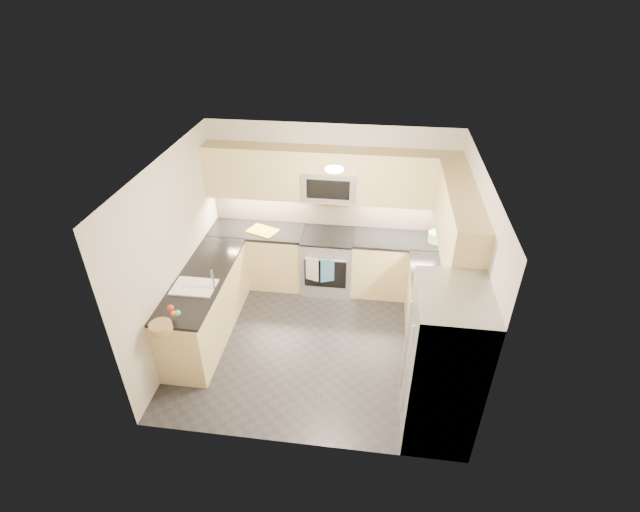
{
  "coord_description": "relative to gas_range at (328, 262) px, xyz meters",
  "views": [
    {
      "loc": [
        0.65,
        -4.64,
        4.37
      ],
      "look_at": [
        0.0,
        0.35,
        1.15
      ],
      "focal_mm": 26.0,
      "sensor_mm": 36.0,
      "label": 1
    }
  ],
  "objects": [
    {
      "name": "gas_range",
      "position": [
        0.0,
        0.0,
        0.0
      ],
      "size": [
        0.76,
        0.65,
        0.91
      ],
      "primitive_type": "cube",
      "color": "#A7ABAF",
      "rests_on": "floor"
    },
    {
      "name": "wall_back",
      "position": [
        0.0,
        0.32,
        0.79
      ],
      "size": [
        3.6,
        0.02,
        2.5
      ],
      "primitive_type": "cube",
      "color": "beige",
      "rests_on": "floor"
    },
    {
      "name": "ceiling",
      "position": [
        0.0,
        -1.28,
        2.04
      ],
      "size": [
        3.6,
        3.2,
        0.02
      ],
      "primitive_type": "cube",
      "color": "beige",
      "rests_on": "wall_back"
    },
    {
      "name": "base_cab_right",
      "position": [
        1.5,
        -1.12,
        -0.01
      ],
      "size": [
        0.6,
        1.7,
        0.9
      ],
      "primitive_type": "cube",
      "color": "#D7C282",
      "rests_on": "floor"
    },
    {
      "name": "utensil_bowl",
      "position": [
        1.57,
        0.02,
        0.55
      ],
      "size": [
        0.27,
        0.27,
        0.14
      ],
      "primitive_type": "cylinder",
      "rotation": [
        0.0,
        0.0,
        -0.13
      ],
      "color": "#70B84F",
      "rests_on": "countertop_back_right"
    },
    {
      "name": "oven_handle",
      "position": [
        0.0,
        -0.35,
        0.26
      ],
      "size": [
        0.6,
        0.02,
        0.02
      ],
      "primitive_type": "cylinder",
      "rotation": [
        0.0,
        1.57,
        0.0
      ],
      "color": "#B2B5BA",
      "rests_on": "gas_range"
    },
    {
      "name": "fruit_orange",
      "position": [
        -1.48,
        -2.16,
        0.6
      ],
      "size": [
        0.07,
        0.07,
        0.07
      ],
      "primitive_type": "sphere",
      "color": "#F05B1A",
      "rests_on": "fruit_basket"
    },
    {
      "name": "fruit_apple",
      "position": [
        -1.55,
        -2.08,
        0.6
      ],
      "size": [
        0.08,
        0.08,
        0.08
      ],
      "primitive_type": "sphere",
      "color": "#A93513",
      "rests_on": "fruit_basket"
    },
    {
      "name": "base_cab_back_right",
      "position": [
        1.09,
        0.02,
        -0.01
      ],
      "size": [
        1.42,
        0.6,
        0.9
      ],
      "primitive_type": "cube",
      "color": "#D7C282",
      "rests_on": "floor"
    },
    {
      "name": "dish_towel_blue",
      "position": [
        0.04,
        -0.37,
        0.1
      ],
      "size": [
        0.2,
        0.09,
        0.39
      ],
      "primitive_type": "cube",
      "rotation": [
        0.0,
        0.0,
        0.38
      ],
      "color": "#356392",
      "rests_on": "oven_handle"
    },
    {
      "name": "upper_cab_back",
      "position": [
        0.0,
        0.15,
        1.37
      ],
      "size": [
        3.6,
        0.35,
        0.75
      ],
      "primitive_type": "cube",
      "color": "#D7C282",
      "rests_on": "wall_back"
    },
    {
      "name": "dish_towel_check",
      "position": [
        -0.19,
        -0.37,
        0.1
      ],
      "size": [
        0.2,
        0.08,
        0.38
      ],
      "primitive_type": "cube",
      "rotation": [
        0.0,
        0.0,
        -0.3
      ],
      "color": "white",
      "rests_on": "oven_handle"
    },
    {
      "name": "oven_door_glass",
      "position": [
        0.0,
        -0.33,
        -0.01
      ],
      "size": [
        0.62,
        0.02,
        0.45
      ],
      "primitive_type": "cube",
      "color": "black",
      "rests_on": "gas_range"
    },
    {
      "name": "floor",
      "position": [
        0.0,
        -1.28,
        -0.46
      ],
      "size": [
        3.6,
        3.2,
        0.0
      ],
      "primitive_type": "cube",
      "color": "#27262C",
      "rests_on": "ground"
    },
    {
      "name": "faucet",
      "position": [
        -1.24,
        -1.53,
        0.62
      ],
      "size": [
        0.03,
        0.03,
        0.28
      ],
      "primitive_type": "cylinder",
      "color": "silver",
      "rests_on": "countertop_peninsula"
    },
    {
      "name": "microwave",
      "position": [
        0.0,
        0.12,
        1.24
      ],
      "size": [
        0.76,
        0.4,
        0.4
      ],
      "primitive_type": "cube",
      "color": "#A3A6AB",
      "rests_on": "upper_cab_back"
    },
    {
      "name": "fridge_handle_left",
      "position": [
        1.08,
        -2.61,
        0.49
      ],
      "size": [
        0.02,
        0.02,
        1.2
      ],
      "primitive_type": "cylinder",
      "color": "#B2B5BA",
      "rests_on": "refrigerator"
    },
    {
      "name": "fruit_basket",
      "position": [
        -1.57,
        -2.33,
        0.53
      ],
      "size": [
        0.31,
        0.31,
        0.09
      ],
      "primitive_type": "cylinder",
      "rotation": [
        0.0,
        0.0,
        -0.29
      ],
      "color": "#A57E4D",
      "rests_on": "countertop_peninsula"
    },
    {
      "name": "base_cab_back_left",
      "position": [
        -1.09,
        0.02,
        -0.01
      ],
      "size": [
        1.42,
        0.6,
        0.9
      ],
      "primitive_type": "cube",
      "color": "#D7C282",
      "rests_on": "floor"
    },
    {
      "name": "range_cooktop",
      "position": [
        0.0,
        0.0,
        0.46
      ],
      "size": [
        0.76,
        0.65,
        0.03
      ],
      "primitive_type": "cube",
      "color": "black",
      "rests_on": "gas_range"
    },
    {
      "name": "fruit_pear",
      "position": [
        -1.44,
        -2.15,
        0.6
      ],
      "size": [
        0.06,
        0.06,
        0.06
      ],
      "primitive_type": "sphere",
      "color": "#51BF5E",
      "rests_on": "fruit_basket"
    },
    {
      "name": "wall_front",
      "position": [
        0.0,
        -2.88,
        0.79
      ],
      "size": [
        3.6,
        0.02,
        2.5
      ],
      "primitive_type": "cube",
      "color": "beige",
      "rests_on": "floor"
    },
    {
      "name": "upper_cab_right",
      "position": [
        1.62,
        -1.0,
        1.37
      ],
      "size": [
        0.35,
        1.95,
        0.75
      ],
      "primitive_type": "cube",
      "color": "#D7C282",
      "rests_on": "wall_right"
    },
    {
      "name": "microwave_door",
      "position": [
        0.0,
        -0.08,
        1.24
      ],
      "size": [
        0.6,
        0.01,
        0.28
      ],
      "primitive_type": "cube",
      "color": "black",
      "rests_on": "microwave"
    },
    {
      "name": "countertop_right",
      "position": [
        1.5,
        -1.12,
        0.47
      ],
      "size": [
        0.63,
        1.7,
        0.04
      ],
      "primitive_type": "cube",
      "color": "black",
      "rests_on": "base_cab_right"
    },
    {
      "name": "fridge_handle_right",
      "position": [
        1.08,
        -2.25,
        0.49
      ],
      "size": [
        0.02,
        0.02,
        1.2
      ],
      "primitive_type": "cylinder",
      "color": "#B2B5BA",
      "rests_on": "refrigerator"
    },
    {
      "name": "cutting_board",
      "position": [
        -0.99,
        -0.02,
        0.49
      ],
      "size": [
        0.51,
        0.44,
        0.01
      ],
      "primitive_type": "cube",
      "rotation": [
        0.0,
        0.0,
        -0.39
      ],
      "color": "#C88612",
      "rests_on": "countertop_back_left"
    },
    {
      "name": "countertop_back_left",
      "position": [
        -1.09,
        0.02,
        0.47
      ],
      "size": [
        1.42,
        0.63,
        0.04
      ],
      "primitive_type": "cube",
      "color": "black",
      "rests_on": "base_cab_back_left"
    },
    {
      "name": "sink_basin",
      "position": [
        -1.5,
        -1.53,
        0.42
      ],
      "size": [
        0.52,
        0.38,
        0.16
      ],
      "primitive_type": "cube",
      "color": "white",
      "rests_on": "base_cab_peninsula"
    },
    {
      "name": "wall_right",
      "position": [
        1.8,
        -1.28,
        0.79
      ],
      "size": [
        0.02,
        3.2,
        2.5
      ],
      "primitive_type": "cube",
      "color": "beige",
      "rests_on": "floor"
    },
    {
      "name": "wall_left",
      "position": [
        -1.8,
        -1.28,
        0.79
      ],
      "size": [
        0.02,
        3.2,
        2.5
      ],
      "primitive_type": "cube",
      "color": "beige",
      "rests_on": "floor"
    },
    {
      "name": "countertop_back_right",
      "position": [
        1.09,
        0.02,
        0.47
      ],
      "size": [
        1.42,
        0.63,
        0.04
      ],
      "primitive_type": "cube",
      "color": "black",
      "rests_on": "base_cab_back_right"
    },
    {
      "name": "countertop_peninsula",
      "position": [
        -1.5,
        -1.28,
        0.47
      ],
      "size": [
        0.63,
        2.0,
        0.04
      ],
      "primitive_type": "cube",
      "color": "black",
      "rests_on": "base_cab_peninsula"
    },
    {
      "name": "base_cab_peninsula",
      "position": [
        -1.5,
        -1.28,
        -0.01
      ],
      "size": [
        0.6,
        2.0,
        0.9
      ],
      "primitive_type": "cube",
      "color": "#D7C282",
      "rests_on": "floor"
    },
    {
      "name": "backsplash_right",
      "position": [
        1.8,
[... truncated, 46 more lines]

